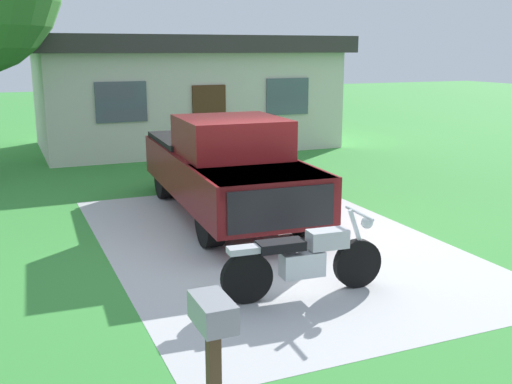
{
  "coord_description": "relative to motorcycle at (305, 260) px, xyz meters",
  "views": [
    {
      "loc": [
        -3.95,
        -8.66,
        3.1
      ],
      "look_at": [
        -0.31,
        -0.12,
        0.9
      ],
      "focal_mm": 42.39,
      "sensor_mm": 36.0,
      "label": 1
    }
  ],
  "objects": [
    {
      "name": "mailbox",
      "position": [
        -2.08,
        -2.44,
        0.51
      ],
      "size": [
        0.26,
        0.48,
        1.26
      ],
      "color": "#4C3823",
      "rests_on": "ground"
    },
    {
      "name": "neighbor_house",
      "position": [
        2.18,
        12.72,
        1.32
      ],
      "size": [
        9.6,
        5.6,
        3.5
      ],
      "color": "beige",
      "rests_on": "ground"
    },
    {
      "name": "ground_plane",
      "position": [
        0.5,
        2.17,
        -0.47
      ],
      "size": [
        80.0,
        80.0,
        0.0
      ],
      "primitive_type": "plane",
      "color": "green"
    },
    {
      "name": "pickup_truck",
      "position": [
        0.42,
        4.15,
        0.48
      ],
      "size": [
        2.27,
        5.71,
        1.9
      ],
      "color": "black",
      "rests_on": "ground"
    },
    {
      "name": "motorcycle",
      "position": [
        0.0,
        0.0,
        0.0
      ],
      "size": [
        2.21,
        0.7,
        1.09
      ],
      "color": "black",
      "rests_on": "ground"
    },
    {
      "name": "driveway_pad",
      "position": [
        0.5,
        2.17,
        -0.47
      ],
      "size": [
        5.24,
        7.86,
        0.01
      ],
      "primitive_type": "cube",
      "color": "#BCBCBC",
      "rests_on": "ground"
    }
  ]
}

